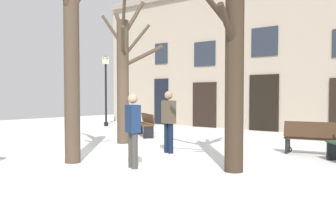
{
  "coord_description": "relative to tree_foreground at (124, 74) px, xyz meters",
  "views": [
    {
      "loc": [
        7.76,
        -7.56,
        1.61
      ],
      "look_at": [
        0.0,
        1.67,
        1.07
      ],
      "focal_mm": 41.9,
      "sensor_mm": 36.0,
      "label": 1
    }
  ],
  "objects": [
    {
      "name": "bench_near_center_tree",
      "position": [
        -1.04,
        2.06,
        -1.82
      ],
      "size": [
        1.83,
        1.42,
        0.88
      ],
      "rotation": [
        0.0,
        0.0,
        5.7
      ],
      "color": "#51331E",
      "rests_on": "ground"
    },
    {
      "name": "streetlamp",
      "position": [
        -5.82,
        4.27,
        -0.1
      ],
      "size": [
        0.3,
        0.3,
        3.58
      ],
      "color": "black",
      "rests_on": "ground"
    },
    {
      "name": "person_by_shop_door",
      "position": [
        2.52,
        -0.72,
        -1.35
      ],
      "size": [
        0.41,
        0.29,
        1.7
      ],
      "rotation": [
        0.0,
        0.0,
        6.09
      ],
      "color": "black",
      "rests_on": "ground"
    },
    {
      "name": "tree_center",
      "position": [
        1.72,
        -3.36,
        0.58
      ],
      "size": [
        1.9,
        1.34,
        5.94
      ],
      "color": "#4C3D2D",
      "rests_on": "ground"
    },
    {
      "name": "tree_right_of_center",
      "position": [
        5.21,
        -1.83,
        0.35
      ],
      "size": [
        1.67,
        2.4,
        5.72
      ],
      "color": "#382B1E",
      "rests_on": "ground"
    },
    {
      "name": "tree_foreground",
      "position": [
        0.0,
        0.0,
        0.0
      ],
      "size": [
        1.67,
        1.91,
        4.79
      ],
      "color": "#4C3D2D",
      "rests_on": "ground"
    },
    {
      "name": "bench_facing_shops",
      "position": [
        5.85,
        1.49,
        -1.83
      ],
      "size": [
        1.86,
        0.82,
        0.9
      ],
      "rotation": [
        0.0,
        0.0,
        3.34
      ],
      "color": "#3D2819",
      "rests_on": "ground"
    },
    {
      "name": "building_facade",
      "position": [
        1.65,
        7.18,
        1.22
      ],
      "size": [
        19.78,
        0.6,
        6.96
      ],
      "color": "tan",
      "rests_on": "ground"
    },
    {
      "name": "person_strolling",
      "position": [
        3.34,
        -2.91,
        -1.39
      ],
      "size": [
        0.43,
        0.35,
        1.63
      ],
      "rotation": [
        0.0,
        0.0,
        5.9
      ],
      "color": "#403D3A",
      "rests_on": "ground"
    },
    {
      "name": "ground_plane",
      "position": [
        1.64,
        -1.38,
        -2.29
      ],
      "size": [
        31.65,
        31.65,
        0.0
      ],
      "primitive_type": "plane",
      "color": "white"
    }
  ]
}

